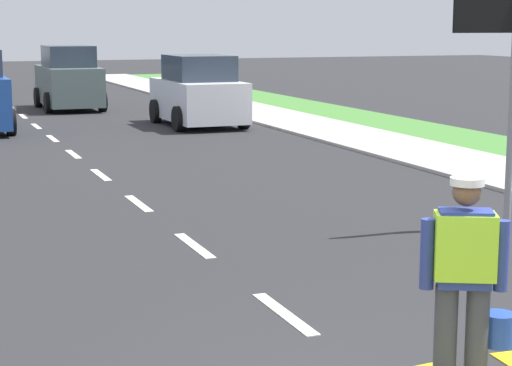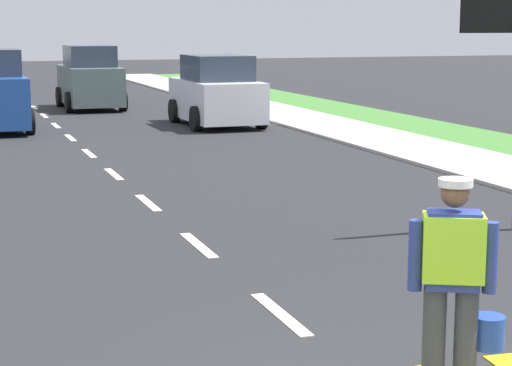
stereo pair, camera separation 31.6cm
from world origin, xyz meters
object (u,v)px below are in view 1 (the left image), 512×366
(road_worker, at_px, (467,272))
(car_parked_far, at_px, (198,93))
(lane_direction_sign, at_px, (499,55))
(car_outgoing_far, at_px, (69,80))

(road_worker, relative_size, car_parked_far, 0.43)
(lane_direction_sign, bearing_deg, car_outgoing_far, 96.65)
(car_outgoing_far, bearing_deg, car_parked_far, -68.45)
(car_parked_far, distance_m, car_outgoing_far, 6.91)
(road_worker, bearing_deg, car_parked_far, 78.78)
(car_parked_far, xyz_separation_m, car_outgoing_far, (-2.54, 6.43, 0.07))
(lane_direction_sign, relative_size, car_outgoing_far, 0.82)
(road_worker, height_order, car_parked_far, car_parked_far)
(lane_direction_sign, xyz_separation_m, car_outgoing_far, (-2.39, 20.52, -1.42))
(lane_direction_sign, height_order, car_parked_far, lane_direction_sign)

